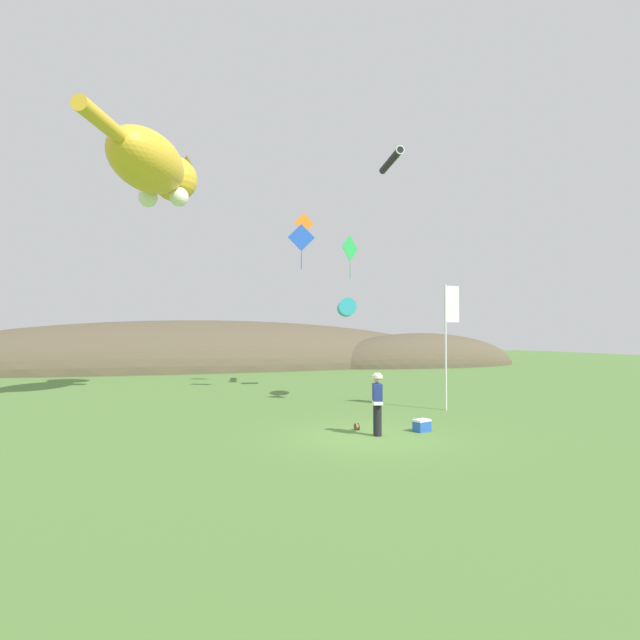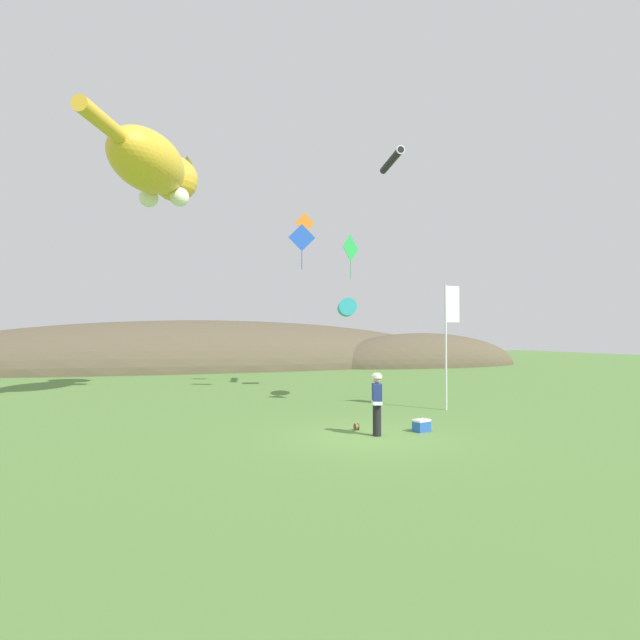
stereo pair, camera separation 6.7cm
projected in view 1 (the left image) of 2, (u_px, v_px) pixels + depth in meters
The scene contains 12 objects.
ground_plane at pixel (370, 437), 14.02m from camera, with size 120.00×120.00×0.00m, color #517A38.
distant_hill_ridge at pixel (237, 367), 44.06m from camera, with size 53.79×16.53×8.23m.
festival_attendant at pixel (377, 402), 14.15m from camera, with size 0.38×0.48×1.77m.
kite_spool at pixel (357, 427), 14.98m from camera, with size 0.12×0.20×0.20m.
picnic_cooler at pixel (422, 425), 14.76m from camera, with size 0.56×0.45×0.36m.
festival_banner_pole at pixel (449, 328), 19.11m from camera, with size 0.66×0.08×4.79m.
kite_giant_cat at pixel (154, 167), 22.49m from camera, with size 5.03×9.03×2.95m.
kite_fish_windsock at pixel (346, 308), 21.99m from camera, with size 1.69×2.86×0.85m.
kite_tube_streamer at pixel (391, 161), 25.05m from camera, with size 1.03×3.10×0.44m.
kite_diamond_orange at pixel (304, 223), 27.26m from camera, with size 1.11×0.04×2.01m.
kite_diamond_blue at pixel (301, 238), 24.51m from camera, with size 1.32×0.29×2.24m.
kite_diamond_green at pixel (350, 248), 25.32m from camera, with size 1.18×0.73×2.27m.
Camera 1 is at (-6.28, -12.71, 2.88)m, focal length 28.00 mm.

